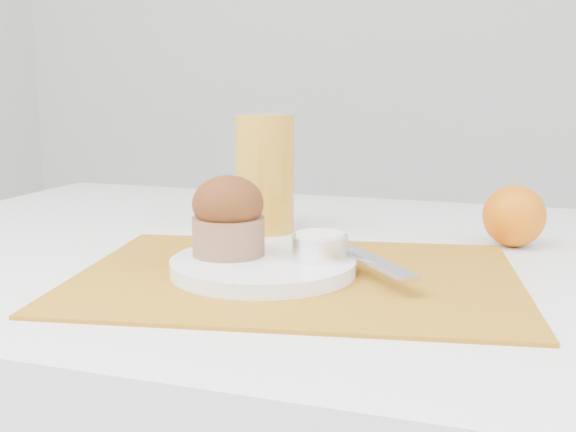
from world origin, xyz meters
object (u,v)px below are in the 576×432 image
(plate, at_px, (263,266))
(muffin, at_px, (228,217))
(orange, at_px, (514,216))
(juice_glass, at_px, (265,173))

(plate, relative_size, muffin, 2.18)
(orange, bearing_deg, muffin, -141.66)
(plate, bearing_deg, juice_glass, 110.11)
(orange, bearing_deg, juice_glass, -177.56)
(orange, bearing_deg, plate, -136.53)
(orange, height_order, muffin, muffin)
(juice_glass, xyz_separation_m, muffin, (0.04, -0.21, -0.02))
(plate, xyz_separation_m, orange, (0.24, 0.23, 0.03))
(juice_glass, relative_size, muffin, 1.77)
(juice_glass, height_order, muffin, juice_glass)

